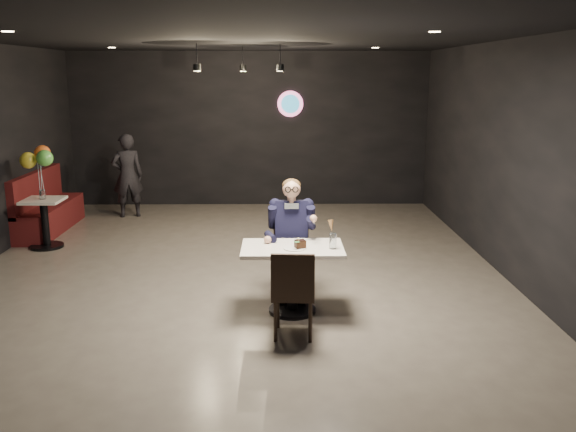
{
  "coord_description": "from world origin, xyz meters",
  "views": [
    {
      "loc": [
        0.59,
        -7.55,
        2.58
      ],
      "look_at": [
        0.68,
        -0.62,
        0.95
      ],
      "focal_mm": 38.0,
      "sensor_mm": 36.0,
      "label": 1
    }
  ],
  "objects_px": {
    "balloon_vase": "(42,195)",
    "booth_bench": "(49,202)",
    "main_table": "(292,280)",
    "passerby": "(128,176)",
    "sundae_glass": "(333,241)",
    "side_table": "(45,225)",
    "chair_far": "(291,257)",
    "seated_man": "(291,236)",
    "chair_near": "(294,292)"
  },
  "relations": [
    {
      "from": "chair_far",
      "to": "booth_bench",
      "type": "relative_size",
      "value": 0.46
    },
    {
      "from": "passerby",
      "to": "chair_near",
      "type": "bearing_deg",
      "value": 101.57
    },
    {
      "from": "chair_near",
      "to": "sundae_glass",
      "type": "bearing_deg",
      "value": 54.94
    },
    {
      "from": "seated_man",
      "to": "balloon_vase",
      "type": "xyz_separation_m",
      "value": [
        -3.67,
        2.07,
        0.1
      ]
    },
    {
      "from": "chair_far",
      "to": "seated_man",
      "type": "relative_size",
      "value": 0.64
    },
    {
      "from": "main_table",
      "to": "passerby",
      "type": "height_order",
      "value": "passerby"
    },
    {
      "from": "chair_near",
      "to": "passerby",
      "type": "xyz_separation_m",
      "value": [
        -2.91,
        5.28,
        0.3
      ]
    },
    {
      "from": "chair_far",
      "to": "seated_man",
      "type": "xyz_separation_m",
      "value": [
        0.0,
        0.0,
        0.26
      ]
    },
    {
      "from": "seated_man",
      "to": "passerby",
      "type": "relative_size",
      "value": 0.94
    },
    {
      "from": "sundae_glass",
      "to": "side_table",
      "type": "relative_size",
      "value": 0.24
    },
    {
      "from": "main_table",
      "to": "balloon_vase",
      "type": "xyz_separation_m",
      "value": [
        -3.67,
        2.62,
        0.44
      ]
    },
    {
      "from": "seated_man",
      "to": "side_table",
      "type": "distance_m",
      "value": 4.23
    },
    {
      "from": "chair_near",
      "to": "seated_man",
      "type": "bearing_deg",
      "value": 93.84
    },
    {
      "from": "passerby",
      "to": "sundae_glass",
      "type": "bearing_deg",
      "value": 107.85
    },
    {
      "from": "chair_far",
      "to": "passerby",
      "type": "bearing_deg",
      "value": 125.22
    },
    {
      "from": "chair_far",
      "to": "side_table",
      "type": "height_order",
      "value": "chair_far"
    },
    {
      "from": "seated_man",
      "to": "passerby",
      "type": "xyz_separation_m",
      "value": [
        -2.91,
        4.12,
        0.04
      ]
    },
    {
      "from": "main_table",
      "to": "booth_bench",
      "type": "bearing_deg",
      "value": 137.68
    },
    {
      "from": "chair_far",
      "to": "balloon_vase",
      "type": "height_order",
      "value": "chair_far"
    },
    {
      "from": "side_table",
      "to": "passerby",
      "type": "distance_m",
      "value": 2.23
    },
    {
      "from": "main_table",
      "to": "sundae_glass",
      "type": "xyz_separation_m",
      "value": [
        0.43,
        -0.08,
        0.46
      ]
    },
    {
      "from": "main_table",
      "to": "chair_far",
      "type": "bearing_deg",
      "value": 90.0
    },
    {
      "from": "chair_far",
      "to": "passerby",
      "type": "relative_size",
      "value": 0.6
    },
    {
      "from": "chair_far",
      "to": "booth_bench",
      "type": "distance_m",
      "value": 5.02
    },
    {
      "from": "sundae_glass",
      "to": "passerby",
      "type": "distance_m",
      "value": 5.8
    },
    {
      "from": "booth_bench",
      "to": "passerby",
      "type": "distance_m",
      "value": 1.52
    },
    {
      "from": "balloon_vase",
      "to": "side_table",
      "type": "bearing_deg",
      "value": 0.0
    },
    {
      "from": "sundae_glass",
      "to": "booth_bench",
      "type": "xyz_separation_m",
      "value": [
        -4.4,
        3.7,
        -0.33
      ]
    },
    {
      "from": "balloon_vase",
      "to": "passerby",
      "type": "distance_m",
      "value": 2.19
    },
    {
      "from": "seated_man",
      "to": "sundae_glass",
      "type": "height_order",
      "value": "seated_man"
    },
    {
      "from": "chair_far",
      "to": "chair_near",
      "type": "relative_size",
      "value": 1.0
    },
    {
      "from": "booth_bench",
      "to": "passerby",
      "type": "relative_size",
      "value": 1.31
    },
    {
      "from": "main_table",
      "to": "balloon_vase",
      "type": "height_order",
      "value": "balloon_vase"
    },
    {
      "from": "balloon_vase",
      "to": "booth_bench",
      "type": "bearing_deg",
      "value": 106.7
    },
    {
      "from": "chair_near",
      "to": "seated_man",
      "type": "xyz_separation_m",
      "value": [
        0.0,
        1.16,
        0.26
      ]
    },
    {
      "from": "chair_near",
      "to": "side_table",
      "type": "bearing_deg",
      "value": 142.52
    },
    {
      "from": "chair_far",
      "to": "booth_bench",
      "type": "xyz_separation_m",
      "value": [
        -3.97,
        3.07,
        0.04
      ]
    },
    {
      "from": "sundae_glass",
      "to": "side_table",
      "type": "xyz_separation_m",
      "value": [
        -4.1,
        2.7,
        -0.48
      ]
    },
    {
      "from": "seated_man",
      "to": "booth_bench",
      "type": "xyz_separation_m",
      "value": [
        -3.97,
        3.07,
        -0.22
      ]
    },
    {
      "from": "chair_far",
      "to": "passerby",
      "type": "distance_m",
      "value": 5.05
    },
    {
      "from": "chair_near",
      "to": "balloon_vase",
      "type": "xyz_separation_m",
      "value": [
        -3.67,
        3.23,
        0.36
      ]
    },
    {
      "from": "main_table",
      "to": "chair_near",
      "type": "xyz_separation_m",
      "value": [
        -0.0,
        -0.61,
        0.09
      ]
    },
    {
      "from": "side_table",
      "to": "balloon_vase",
      "type": "xyz_separation_m",
      "value": [
        0.0,
        0.0,
        0.47
      ]
    },
    {
      "from": "balloon_vase",
      "to": "main_table",
      "type": "bearing_deg",
      "value": -35.48
    },
    {
      "from": "main_table",
      "to": "balloon_vase",
      "type": "relative_size",
      "value": 8.13
    },
    {
      "from": "passerby",
      "to": "main_table",
      "type": "bearing_deg",
      "value": 104.64
    },
    {
      "from": "chair_far",
      "to": "booth_bench",
      "type": "bearing_deg",
      "value": 142.33
    },
    {
      "from": "chair_far",
      "to": "chair_near",
      "type": "xyz_separation_m",
      "value": [
        0.0,
        -1.16,
        0.0
      ]
    },
    {
      "from": "main_table",
      "to": "seated_man",
      "type": "distance_m",
      "value": 0.65
    },
    {
      "from": "chair_near",
      "to": "sundae_glass",
      "type": "xyz_separation_m",
      "value": [
        0.43,
        0.53,
        0.37
      ]
    }
  ]
}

